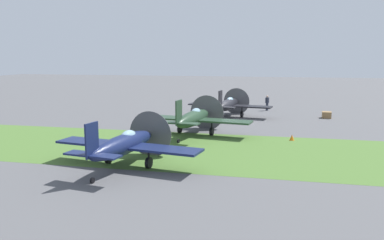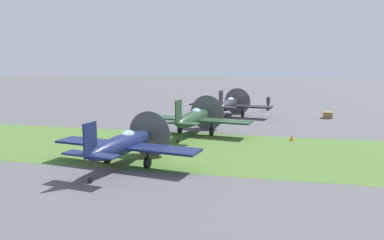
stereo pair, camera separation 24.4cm
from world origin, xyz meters
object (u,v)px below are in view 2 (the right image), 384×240
object	(u,v)px
airplane_wingman	(194,118)
supply_crate	(328,115)
runway_marker_cone	(292,138)
airplane_trail	(124,144)
ground_crew_chief	(268,103)
airplane_lead	(230,105)

from	to	relation	value
airplane_wingman	supply_crate	world-z (taller)	airplane_wingman
airplane_wingman	runway_marker_cone	size ratio (longest dim) A/B	20.88
airplane_trail	ground_crew_chief	size ratio (longest dim) A/B	5.18
runway_marker_cone	ground_crew_chief	bearing A→B (deg)	98.37
airplane_lead	airplane_wingman	xyz separation A→B (m)	(-1.51, -9.82, 0.07)
airplane_wingman	airplane_trail	world-z (taller)	airplane_wingman
ground_crew_chief	runway_marker_cone	bearing A→B (deg)	45.66
ground_crew_chief	runway_marker_cone	world-z (taller)	ground_crew_chief
airplane_wingman	runway_marker_cone	bearing A→B (deg)	5.70
airplane_wingman	ground_crew_chief	bearing A→B (deg)	80.25
airplane_lead	airplane_trail	bearing A→B (deg)	-90.79
airplane_lead	runway_marker_cone	size ratio (longest dim) A/B	19.88
supply_crate	airplane_lead	bearing A→B (deg)	-171.43
supply_crate	runway_marker_cone	distance (m)	12.24
airplane_lead	runway_marker_cone	bearing A→B (deg)	-50.42
airplane_wingman	ground_crew_chief	size ratio (longest dim) A/B	5.31
airplane_lead	airplane_wingman	world-z (taller)	airplane_wingman
ground_crew_chief	supply_crate	size ratio (longest dim) A/B	1.92
airplane_trail	ground_crew_chief	world-z (taller)	airplane_trail
airplane_lead	ground_crew_chief	bearing A→B (deg)	66.69
airplane_lead	runway_marker_cone	world-z (taller)	airplane_lead
airplane_lead	ground_crew_chief	world-z (taller)	airplane_lead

